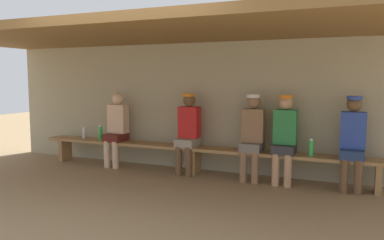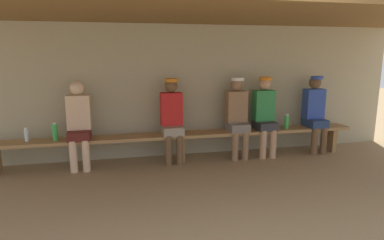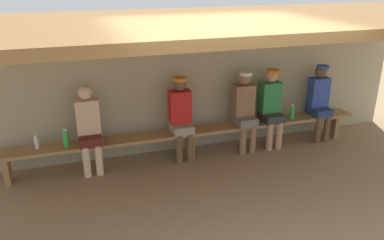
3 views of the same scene
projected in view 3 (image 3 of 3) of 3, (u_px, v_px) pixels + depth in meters
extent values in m
plane|color=#937754|center=(225.00, 207.00, 5.10)|extent=(24.00, 24.00, 0.00)
cube|color=tan|center=(181.00, 85.00, 6.47)|extent=(8.00, 0.20, 2.20)
cube|color=brown|center=(210.00, 23.00, 4.90)|extent=(8.00, 2.80, 0.12)
cube|color=#9E7547|center=(190.00, 132.00, 6.32)|extent=(6.00, 0.36, 0.05)
cube|color=#9E7547|center=(7.00, 169.00, 5.62)|extent=(0.08, 0.29, 0.41)
cube|color=#9E7547|center=(190.00, 145.00, 6.40)|extent=(0.08, 0.29, 0.41)
cube|color=#9E7547|center=(332.00, 125.00, 7.19)|extent=(0.08, 0.29, 0.41)
cube|color=slate|center=(245.00, 120.00, 6.54)|extent=(0.32, 0.40, 0.14)
cylinder|color=#8C6647|center=(243.00, 140.00, 6.48)|extent=(0.11, 0.11, 0.48)
cylinder|color=#8C6647|center=(253.00, 139.00, 6.53)|extent=(0.11, 0.11, 0.48)
cube|color=#8C6647|center=(244.00, 100.00, 6.49)|extent=(0.34, 0.20, 0.52)
sphere|color=#8C6647|center=(245.00, 78.00, 6.35)|extent=(0.21, 0.21, 0.21)
cylinder|color=white|center=(246.00, 73.00, 6.29)|extent=(0.21, 0.21, 0.05)
cube|color=gray|center=(182.00, 128.00, 6.22)|extent=(0.32, 0.40, 0.14)
cylinder|color=brown|center=(179.00, 149.00, 6.16)|extent=(0.11, 0.11, 0.48)
cylinder|color=brown|center=(190.00, 148.00, 6.21)|extent=(0.11, 0.11, 0.48)
cube|color=red|center=(180.00, 107.00, 6.18)|extent=(0.34, 0.20, 0.52)
sphere|color=brown|center=(180.00, 84.00, 6.04)|extent=(0.21, 0.21, 0.21)
cylinder|color=orange|center=(180.00, 79.00, 5.97)|extent=(0.21, 0.21, 0.05)
cube|color=navy|center=(319.00, 111.00, 6.95)|extent=(0.32, 0.40, 0.14)
cylinder|color=brown|center=(318.00, 130.00, 6.89)|extent=(0.11, 0.11, 0.48)
cylinder|color=brown|center=(327.00, 129.00, 6.94)|extent=(0.11, 0.11, 0.48)
cube|color=#2D47A5|center=(318.00, 92.00, 6.90)|extent=(0.34, 0.20, 0.52)
sphere|color=brown|center=(321.00, 71.00, 6.77)|extent=(0.21, 0.21, 0.21)
cylinder|color=#2D47A5|center=(323.00, 67.00, 6.70)|extent=(0.21, 0.21, 0.05)
cube|color=#591E19|center=(90.00, 139.00, 5.82)|extent=(0.32, 0.40, 0.14)
cylinder|color=beige|center=(87.00, 162.00, 5.76)|extent=(0.11, 0.11, 0.48)
cylinder|color=beige|center=(99.00, 160.00, 5.81)|extent=(0.11, 0.11, 0.48)
cube|color=beige|center=(88.00, 116.00, 5.77)|extent=(0.34, 0.20, 0.52)
sphere|color=beige|center=(85.00, 92.00, 5.64)|extent=(0.21, 0.21, 0.21)
cube|color=#333338|center=(271.00, 117.00, 6.68)|extent=(0.32, 0.40, 0.14)
cylinder|color=tan|center=(270.00, 137.00, 6.62)|extent=(0.11, 0.11, 0.48)
cylinder|color=tan|center=(279.00, 135.00, 6.67)|extent=(0.11, 0.11, 0.48)
cube|color=#2D8442|center=(270.00, 97.00, 6.63)|extent=(0.34, 0.20, 0.52)
sphere|color=tan|center=(272.00, 76.00, 6.49)|extent=(0.21, 0.21, 0.21)
cylinder|color=orange|center=(273.00, 71.00, 6.43)|extent=(0.21, 0.21, 0.05)
cylinder|color=silver|center=(37.00, 143.00, 5.64)|extent=(0.06, 0.06, 0.18)
cylinder|color=white|center=(36.00, 136.00, 5.61)|extent=(0.04, 0.04, 0.02)
cylinder|color=green|center=(292.00, 112.00, 6.76)|extent=(0.07, 0.07, 0.23)
cylinder|color=white|center=(293.00, 105.00, 6.71)|extent=(0.05, 0.05, 0.02)
cylinder|color=green|center=(66.00, 138.00, 5.71)|extent=(0.08, 0.08, 0.25)
cylinder|color=white|center=(65.00, 130.00, 5.66)|extent=(0.05, 0.05, 0.02)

